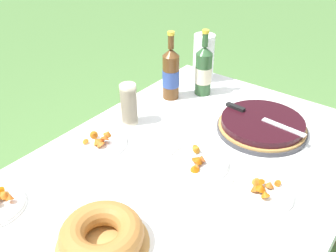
{
  "coord_description": "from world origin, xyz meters",
  "views": [
    {
      "loc": [
        -0.91,
        -0.61,
        1.65
      ],
      "look_at": [
        0.12,
        0.17,
        0.82
      ],
      "focal_mm": 40.0,
      "sensor_mm": 36.0,
      "label": 1
    }
  ],
  "objects_px": {
    "snack_plate_far": "(99,142)",
    "snack_plate_left": "(198,162)",
    "paper_towel_roll": "(204,58)",
    "cider_bottle_green": "(203,71)",
    "snack_plate_near": "(262,191)",
    "cup_stack": "(129,104)",
    "berry_tart": "(262,125)",
    "serving_knife": "(257,116)",
    "bundt_cake": "(102,235)",
    "cider_bottle_amber": "(171,74)"
  },
  "relations": [
    {
      "from": "snack_plate_far",
      "to": "snack_plate_left",
      "type": "bearing_deg",
      "value": -71.08
    },
    {
      "from": "snack_plate_far",
      "to": "paper_towel_roll",
      "type": "height_order",
      "value": "paper_towel_roll"
    },
    {
      "from": "cider_bottle_green",
      "to": "snack_plate_near",
      "type": "xyz_separation_m",
      "value": [
        -0.5,
        -0.57,
        -0.11
      ]
    },
    {
      "from": "snack_plate_far",
      "to": "cup_stack",
      "type": "bearing_deg",
      "value": 3.39
    },
    {
      "from": "berry_tart",
      "to": "serving_knife",
      "type": "bearing_deg",
      "value": 84.93
    },
    {
      "from": "berry_tart",
      "to": "bundt_cake",
      "type": "xyz_separation_m",
      "value": [
        -0.85,
        0.1,
        0.01
      ]
    },
    {
      "from": "cider_bottle_amber",
      "to": "cider_bottle_green",
      "type": "bearing_deg",
      "value": -37.65
    },
    {
      "from": "berry_tart",
      "to": "snack_plate_far",
      "type": "relative_size",
      "value": 1.66
    },
    {
      "from": "bundt_cake",
      "to": "serving_knife",
      "type": "bearing_deg",
      "value": -5.06
    },
    {
      "from": "serving_knife",
      "to": "paper_towel_roll",
      "type": "distance_m",
      "value": 0.53
    },
    {
      "from": "bundt_cake",
      "to": "cider_bottle_green",
      "type": "height_order",
      "value": "cider_bottle_green"
    },
    {
      "from": "berry_tart",
      "to": "snack_plate_left",
      "type": "relative_size",
      "value": 1.65
    },
    {
      "from": "cider_bottle_green",
      "to": "snack_plate_left",
      "type": "height_order",
      "value": "cider_bottle_green"
    },
    {
      "from": "cider_bottle_green",
      "to": "paper_towel_roll",
      "type": "distance_m",
      "value": 0.16
    },
    {
      "from": "snack_plate_left",
      "to": "snack_plate_far",
      "type": "relative_size",
      "value": 1.01
    },
    {
      "from": "bundt_cake",
      "to": "snack_plate_near",
      "type": "height_order",
      "value": "bundt_cake"
    },
    {
      "from": "snack_plate_left",
      "to": "paper_towel_roll",
      "type": "height_order",
      "value": "paper_towel_roll"
    },
    {
      "from": "bundt_cake",
      "to": "snack_plate_near",
      "type": "xyz_separation_m",
      "value": [
        0.49,
        -0.28,
        -0.03
      ]
    },
    {
      "from": "bundt_cake",
      "to": "snack_plate_left",
      "type": "relative_size",
      "value": 1.19
    },
    {
      "from": "serving_knife",
      "to": "cider_bottle_amber",
      "type": "distance_m",
      "value": 0.47
    },
    {
      "from": "snack_plate_left",
      "to": "serving_knife",
      "type": "bearing_deg",
      "value": -9.63
    },
    {
      "from": "bundt_cake",
      "to": "paper_towel_roll",
      "type": "bearing_deg",
      "value": 18.57
    },
    {
      "from": "bundt_cake",
      "to": "snack_plate_left",
      "type": "bearing_deg",
      "value": -1.64
    },
    {
      "from": "cup_stack",
      "to": "cider_bottle_green",
      "type": "relative_size",
      "value": 0.57
    },
    {
      "from": "cider_bottle_amber",
      "to": "paper_towel_roll",
      "type": "distance_m",
      "value": 0.27
    },
    {
      "from": "snack_plate_near",
      "to": "berry_tart",
      "type": "bearing_deg",
      "value": 25.37
    },
    {
      "from": "serving_knife",
      "to": "snack_plate_near",
      "type": "distance_m",
      "value": 0.42
    },
    {
      "from": "bundt_cake",
      "to": "cider_bottle_amber",
      "type": "relative_size",
      "value": 0.82
    },
    {
      "from": "cup_stack",
      "to": "snack_plate_near",
      "type": "xyz_separation_m",
      "value": [
        -0.07,
        -0.67,
        -0.08
      ]
    },
    {
      "from": "serving_knife",
      "to": "snack_plate_left",
      "type": "relative_size",
      "value": 1.61
    },
    {
      "from": "berry_tart",
      "to": "snack_plate_far",
      "type": "bearing_deg",
      "value": 135.4
    },
    {
      "from": "bundt_cake",
      "to": "cider_bottle_amber",
      "type": "distance_m",
      "value": 0.94
    },
    {
      "from": "cup_stack",
      "to": "snack_plate_left",
      "type": "xyz_separation_m",
      "value": [
        -0.06,
        -0.41,
        -0.08
      ]
    },
    {
      "from": "snack_plate_near",
      "to": "cider_bottle_green",
      "type": "bearing_deg",
      "value": 48.41
    },
    {
      "from": "cider_bottle_green",
      "to": "cup_stack",
      "type": "bearing_deg",
      "value": 166.53
    },
    {
      "from": "serving_knife",
      "to": "bundt_cake",
      "type": "bearing_deg",
      "value": -89.99
    },
    {
      "from": "cider_bottle_green",
      "to": "snack_plate_left",
      "type": "xyz_separation_m",
      "value": [
        -0.5,
        -0.3,
        -0.11
      ]
    },
    {
      "from": "cup_stack",
      "to": "snack_plate_far",
      "type": "height_order",
      "value": "cup_stack"
    },
    {
      "from": "berry_tart",
      "to": "snack_plate_left",
      "type": "bearing_deg",
      "value": 165.83
    },
    {
      "from": "serving_knife",
      "to": "cider_bottle_green",
      "type": "bearing_deg",
      "value": 164.28
    },
    {
      "from": "snack_plate_far",
      "to": "paper_towel_roll",
      "type": "distance_m",
      "value": 0.78
    },
    {
      "from": "berry_tart",
      "to": "snack_plate_left",
      "type": "height_order",
      "value": "same"
    },
    {
      "from": "cider_bottle_green",
      "to": "bundt_cake",
      "type": "bearing_deg",
      "value": -163.64
    },
    {
      "from": "berry_tart",
      "to": "snack_plate_far",
      "type": "distance_m",
      "value": 0.69
    },
    {
      "from": "bundt_cake",
      "to": "berry_tart",
      "type": "bearing_deg",
      "value": -7.02
    },
    {
      "from": "cup_stack",
      "to": "snack_plate_far",
      "type": "bearing_deg",
      "value": -176.61
    },
    {
      "from": "cider_bottle_green",
      "to": "snack_plate_near",
      "type": "bearing_deg",
      "value": -131.59
    },
    {
      "from": "cider_bottle_green",
      "to": "snack_plate_near",
      "type": "relative_size",
      "value": 1.48
    },
    {
      "from": "cider_bottle_green",
      "to": "berry_tart",
      "type": "bearing_deg",
      "value": -109.7
    },
    {
      "from": "serving_knife",
      "to": "bundt_cake",
      "type": "relative_size",
      "value": 1.36
    }
  ]
}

